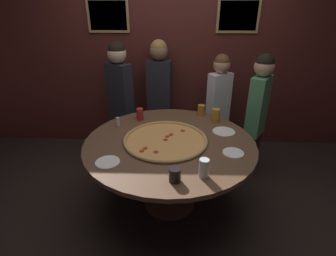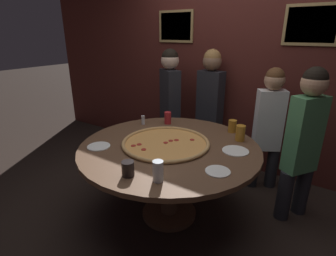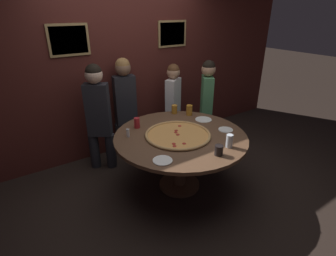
{
  "view_description": "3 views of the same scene",
  "coord_description": "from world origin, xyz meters",
  "views": [
    {
      "loc": [
        0.05,
        -2.14,
        1.92
      ],
      "look_at": [
        -0.01,
        -0.09,
        0.92
      ],
      "focal_mm": 28.0,
      "sensor_mm": 36.0,
      "label": 1
    },
    {
      "loc": [
        1.18,
        -1.77,
        1.69
      ],
      "look_at": [
        -0.02,
        0.01,
        0.89
      ],
      "focal_mm": 28.0,
      "sensor_mm": 36.0,
      "label": 2
    },
    {
      "loc": [
        -1.68,
        -2.26,
        2.12
      ],
      "look_at": [
        -0.11,
        0.1,
        0.82
      ],
      "focal_mm": 28.0,
      "sensor_mm": 36.0,
      "label": 3
    }
  ],
  "objects": [
    {
      "name": "ground_plane",
      "position": [
        0.0,
        0.0,
        0.0
      ],
      "size": [
        24.0,
        24.0,
        0.0
      ],
      "primitive_type": "plane",
      "color": "black"
    },
    {
      "name": "back_wall",
      "position": [
        0.0,
        1.39,
        1.3
      ],
      "size": [
        6.4,
        0.08,
        2.6
      ],
      "color": "#4C1E19",
      "rests_on": "ground_plane"
    },
    {
      "name": "dining_table",
      "position": [
        0.0,
        0.0,
        0.61
      ],
      "size": [
        1.59,
        1.59,
        0.74
      ],
      "color": "brown",
      "rests_on": "ground_plane"
    },
    {
      "name": "giant_pizza",
      "position": [
        -0.04,
        -0.0,
        0.75
      ],
      "size": [
        0.78,
        0.78,
        0.03
      ],
      "color": "#E0994C",
      "rests_on": "dining_table"
    },
    {
      "name": "drink_cup_near_right",
      "position": [
        0.27,
        -0.53,
        0.81
      ],
      "size": [
        0.07,
        0.07,
        0.15
      ],
      "primitive_type": "cylinder",
      "color": "silver",
      "rests_on": "dining_table"
    },
    {
      "name": "drink_cup_front_edge",
      "position": [
        0.05,
        -0.6,
        0.79
      ],
      "size": [
        0.09,
        0.09,
        0.11
      ],
      "primitive_type": "cylinder",
      "color": "black",
      "rests_on": "dining_table"
    },
    {
      "name": "drink_cup_beside_pizza",
      "position": [
        0.34,
        0.62,
        0.8
      ],
      "size": [
        0.08,
        0.08,
        0.12
      ],
      "primitive_type": "cylinder",
      "color": "#BC7A23",
      "rests_on": "dining_table"
    },
    {
      "name": "drink_cup_far_right",
      "position": [
        -0.34,
        0.47,
        0.81
      ],
      "size": [
        0.07,
        0.07,
        0.13
      ],
      "primitive_type": "cylinder",
      "color": "#B22328",
      "rests_on": "dining_table"
    },
    {
      "name": "drink_cup_centre_back",
      "position": [
        0.48,
        0.45,
        0.81
      ],
      "size": [
        0.09,
        0.09,
        0.14
      ],
      "primitive_type": "cylinder",
      "color": "#BC7A23",
      "rests_on": "dining_table"
    },
    {
      "name": "white_plate_beside_cup",
      "position": [
        0.53,
        0.2,
        0.74
      ],
      "size": [
        0.22,
        0.22,
        0.01
      ],
      "primitive_type": "cylinder",
      "color": "white",
      "rests_on": "dining_table"
    },
    {
      "name": "white_plate_left_side",
      "position": [
        -0.49,
        -0.37,
        0.74
      ],
      "size": [
        0.2,
        0.2,
        0.01
      ],
      "primitive_type": "cylinder",
      "color": "white",
      "rests_on": "dining_table"
    },
    {
      "name": "white_plate_near_front",
      "position": [
        0.55,
        -0.2,
        0.74
      ],
      "size": [
        0.18,
        0.18,
        0.01
      ],
      "primitive_type": "cylinder",
      "color": "white",
      "rests_on": "dining_table"
    },
    {
      "name": "condiment_shaker",
      "position": [
        -0.54,
        0.3,
        0.79
      ],
      "size": [
        0.04,
        0.04,
        0.1
      ],
      "color": "silver",
      "rests_on": "dining_table"
    },
    {
      "name": "diner_side_right",
      "position": [
        -0.17,
        1.17,
        0.85
      ],
      "size": [
        0.39,
        0.22,
        1.5
      ],
      "rotation": [
        0.0,
        0.0,
        3.0
      ],
      "color": "#232328",
      "rests_on": "ground_plane"
    },
    {
      "name": "diner_centre_back",
      "position": [
        -0.65,
        0.99,
        0.85
      ],
      "size": [
        0.39,
        0.32,
        1.5
      ],
      "rotation": [
        0.0,
        0.0,
        2.56
      ],
      "color": "#232328",
      "rests_on": "ground_plane"
    },
    {
      "name": "diner_far_left",
      "position": [
        0.6,
        1.02,
        0.77
      ],
      "size": [
        0.35,
        0.28,
        1.35
      ],
      "rotation": [
        0.0,
        0.0,
        -2.61
      ],
      "color": "#232328",
      "rests_on": "ground_plane"
    },
    {
      "name": "diner_far_right",
      "position": [
        0.98,
        0.66,
        0.81
      ],
      "size": [
        0.31,
        0.37,
        1.43
      ],
      "rotation": [
        0.0,
        0.0,
        -2.16
      ],
      "color": "#232328",
      "rests_on": "ground_plane"
    }
  ]
}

